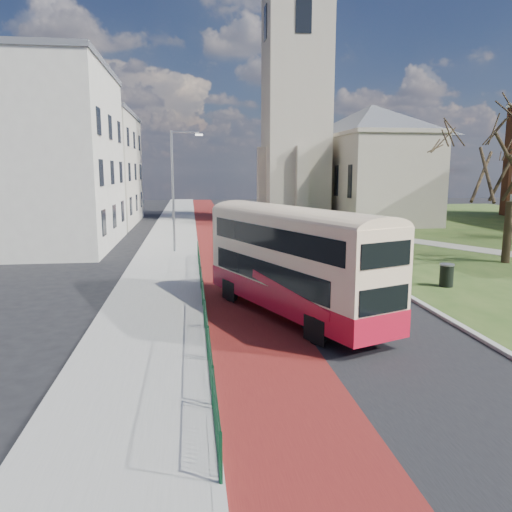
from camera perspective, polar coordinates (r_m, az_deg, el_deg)
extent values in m
plane|color=black|center=(17.24, 4.26, -9.07)|extent=(160.00, 160.00, 0.00)
cube|color=black|center=(36.72, 0.21, 1.07)|extent=(9.00, 120.00, 0.01)
cube|color=#591414|center=(36.46, -4.00, 0.99)|extent=(3.40, 120.00, 0.01)
cube|color=gray|center=(36.42, -9.97, 0.94)|extent=(4.00, 120.00, 0.12)
cube|color=#999993|center=(36.39, -6.83, 1.02)|extent=(0.25, 120.00, 0.13)
cube|color=#999993|center=(39.52, 6.45, 1.72)|extent=(0.25, 80.00, 0.13)
cylinder|color=#0E3D21|center=(20.46, -6.13, -2.87)|extent=(0.04, 24.00, 0.04)
cylinder|color=#0E3D21|center=(20.69, -6.09, -5.44)|extent=(0.04, 24.00, 0.04)
cube|color=#A09482|center=(55.53, 4.55, 16.40)|extent=(6.50, 6.50, 24.00)
cube|color=#A09482|center=(57.52, 12.85, 8.48)|extent=(9.00, 18.00, 9.00)
pyramid|color=#565960|center=(57.94, 13.17, 16.50)|extent=(9.00, 18.00, 3.60)
cube|color=beige|center=(39.43, -23.51, 9.98)|extent=(10.00, 14.00, 12.50)
cube|color=#565960|center=(40.07, -24.18, 19.29)|extent=(10.30, 14.30, 0.50)
cube|color=beige|center=(55.00, -18.90, 9.19)|extent=(10.00, 16.00, 11.00)
cube|color=#565960|center=(55.30, -19.24, 15.15)|extent=(10.30, 16.30, 0.50)
cylinder|color=gray|center=(34.02, -9.47, 7.22)|extent=(0.16, 0.16, 8.00)
cylinder|color=gray|center=(34.06, -8.10, 13.82)|extent=(1.80, 0.10, 0.10)
cube|color=silver|center=(34.05, -6.53, 13.60)|extent=(0.50, 0.18, 0.12)
cube|color=#B61027|center=(19.10, 4.24, -4.38)|extent=(5.71, 9.83, 0.88)
cube|color=beige|center=(18.75, 4.30, 0.72)|extent=(5.67, 9.78, 2.56)
cube|color=black|center=(18.54, 0.98, -1.85)|extent=(3.03, 7.40, 0.84)
cube|color=black|center=(19.73, 6.52, -1.21)|extent=(3.03, 7.40, 0.84)
cube|color=black|center=(18.09, 1.41, 2.10)|extent=(3.32, 8.12, 0.79)
cube|color=black|center=(19.31, 7.05, 2.52)|extent=(3.32, 8.12, 0.79)
cube|color=black|center=(22.99, -2.40, 0.41)|extent=(1.86, 0.81, 0.93)
cube|color=black|center=(22.81, -2.42, 3.69)|extent=(1.86, 0.81, 0.79)
cube|color=orange|center=(22.76, -2.43, 4.95)|extent=(1.50, 0.68, 0.26)
cylinder|color=black|center=(21.49, -2.91, -3.97)|extent=(0.59, 0.95, 0.92)
cylinder|color=black|center=(22.43, 1.69, -3.38)|extent=(0.59, 0.95, 0.92)
cylinder|color=black|center=(16.38, 6.96, -8.45)|extent=(0.59, 0.95, 0.92)
cylinder|color=black|center=(17.60, 12.27, -7.31)|extent=(0.59, 0.95, 0.92)
cylinder|color=#302518|center=(33.57, 26.82, 2.44)|extent=(0.49, 0.49, 3.69)
cylinder|color=black|center=(25.63, 20.94, -2.14)|extent=(0.80, 0.80, 1.03)
cylinder|color=gray|center=(25.53, 21.02, -0.92)|extent=(0.85, 0.85, 0.07)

